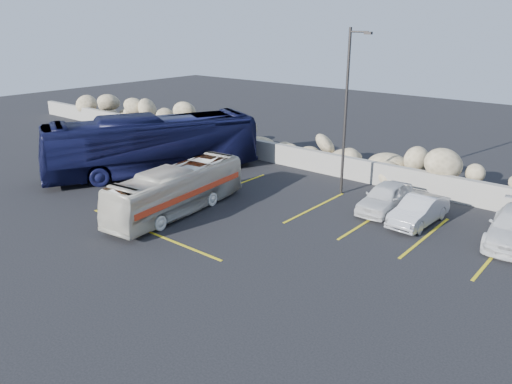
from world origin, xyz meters
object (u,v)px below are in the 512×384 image
Objects in this scene: tour_coach at (152,145)px; car_a at (385,197)px; vintage_bus at (177,190)px; car_b at (419,210)px; lamppost at (347,109)px.

tour_coach is 13.22m from car_a.
vintage_bus is 2.01× the size of car_a.
tour_coach reaches higher than car_b.
lamppost is 0.67× the size of tour_coach.
tour_coach is 3.15× the size of car_a.
car_b is at bearing 25.85° from vintage_bus.
car_a reaches higher than car_b.
tour_coach reaches higher than car_a.
vintage_bus is at bearing -3.67° from tour_coach.
lamppost reaches higher than vintage_bus.
tour_coach is at bearing -159.65° from lamppost.
lamppost reaches higher than car_b.
car_b is at bearing -17.72° from car_a.
tour_coach is 3.28× the size of car_b.
lamppost is at bearing 161.15° from car_a.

